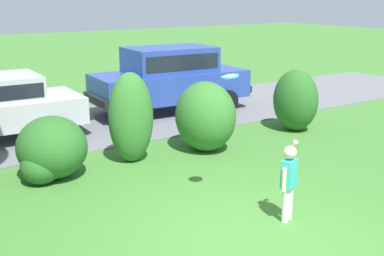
{
  "coord_description": "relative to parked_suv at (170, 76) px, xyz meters",
  "views": [
    {
      "loc": [
        -4.27,
        -4.81,
        3.4
      ],
      "look_at": [
        0.43,
        2.18,
        1.1
      ],
      "focal_mm": 46.07,
      "sensor_mm": 36.0,
      "label": 1
    }
  ],
  "objects": [
    {
      "name": "shrub_centre",
      "position": [
        -3.01,
        -3.39,
        -0.13
      ],
      "size": [
        0.95,
        0.79,
        1.89
      ],
      "color": "#33702B",
      "rests_on": "ground"
    },
    {
      "name": "ground_plane",
      "position": [
        -3.17,
        -7.43,
        -1.08
      ],
      "size": [
        80.0,
        80.0,
        0.0
      ],
      "primitive_type": "plane",
      "color": "#3D752D"
    },
    {
      "name": "driveway_strip",
      "position": [
        -3.17,
        -0.17,
        -1.07
      ],
      "size": [
        28.0,
        4.4,
        0.02
      ],
      "primitive_type": "cube",
      "color": "slate",
      "rests_on": "ground"
    },
    {
      "name": "shrub_centre_left",
      "position": [
        -4.73,
        -3.42,
        -0.52
      ],
      "size": [
        1.33,
        1.39,
        1.19
      ],
      "color": "#286023",
      "rests_on": "ground"
    },
    {
      "name": "shrub_centre_right",
      "position": [
        -1.29,
        -3.61,
        -0.3
      ],
      "size": [
        1.3,
        1.46,
        1.56
      ],
      "color": "#33702B",
      "rests_on": "ground"
    },
    {
      "name": "parked_suv",
      "position": [
        0.0,
        0.0,
        0.0
      ],
      "size": [
        4.8,
        2.32,
        1.92
      ],
      "color": "#28429E",
      "rests_on": "ground"
    },
    {
      "name": "frisbee",
      "position": [
        -2.77,
        -6.32,
        1.09
      ],
      "size": [
        0.28,
        0.28,
        0.08
      ],
      "color": "#337FDB"
    },
    {
      "name": "shrub_far_end",
      "position": [
        1.59,
        -3.53,
        -0.29
      ],
      "size": [
        1.04,
        1.22,
        1.57
      ],
      "color": "#286023",
      "rests_on": "ground"
    },
    {
      "name": "child_thrower",
      "position": [
        -2.32,
        -7.24,
        -0.36
      ],
      "size": [
        0.4,
        0.35,
        1.29
      ],
      "color": "white",
      "rests_on": "ground"
    }
  ]
}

